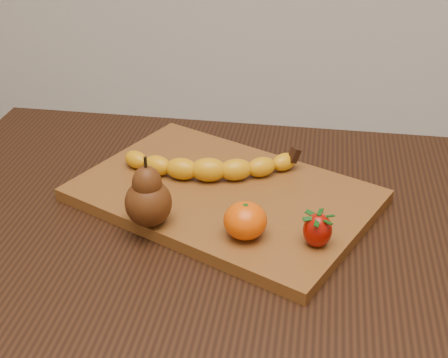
# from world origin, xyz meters

# --- Properties ---
(table) EXTENTS (1.00, 0.70, 0.76)m
(table) POSITION_xyz_m (0.00, 0.00, 0.66)
(table) COLOR black
(table) RESTS_ON ground
(cutting_board) EXTENTS (0.53, 0.46, 0.02)m
(cutting_board) POSITION_xyz_m (-0.00, 0.06, 0.77)
(cutting_board) COLOR brown
(cutting_board) RESTS_ON table
(banana) EXTENTS (0.25, 0.10, 0.04)m
(banana) POSITION_xyz_m (-0.03, 0.08, 0.80)
(banana) COLOR orange
(banana) RESTS_ON cutting_board
(pear) EXTENTS (0.09, 0.09, 0.11)m
(pear) POSITION_xyz_m (-0.09, -0.05, 0.83)
(pear) COLOR #4D250C
(pear) RESTS_ON cutting_board
(mandarin) EXTENTS (0.07, 0.07, 0.05)m
(mandarin) POSITION_xyz_m (0.05, -0.06, 0.81)
(mandarin) COLOR #DE4B02
(mandarin) RESTS_ON cutting_board
(strawberry) EXTENTS (0.05, 0.05, 0.05)m
(strawberry) POSITION_xyz_m (0.15, -0.07, 0.81)
(strawberry) COLOR #940C04
(strawberry) RESTS_ON cutting_board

